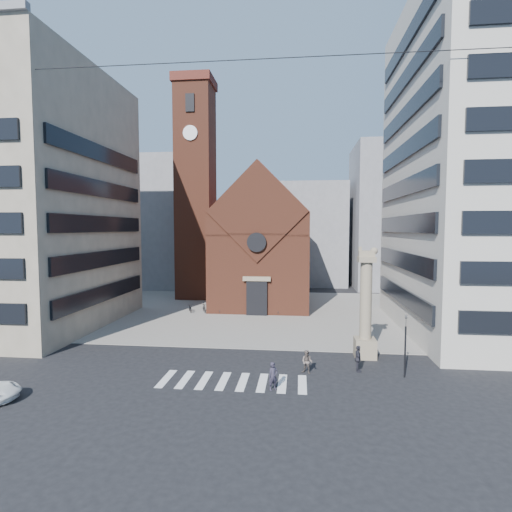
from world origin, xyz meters
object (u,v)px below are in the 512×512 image
(lion_column, at_px, (366,314))
(pedestrian_2, at_px, (358,359))
(scooter_0, at_px, (190,308))
(pedestrian_1, at_px, (307,362))
(traffic_light, at_px, (405,344))
(pedestrian_0, at_px, (273,376))

(lion_column, height_order, pedestrian_2, lion_column)
(scooter_0, bearing_deg, pedestrian_1, -77.09)
(traffic_light, height_order, pedestrian_0, traffic_light)
(traffic_light, xyz_separation_m, pedestrian_0, (-8.73, -3.06, -1.41))
(traffic_light, xyz_separation_m, scooter_0, (-20.15, 18.83, -1.74))
(lion_column, bearing_deg, traffic_light, -63.54)
(pedestrian_0, distance_m, pedestrian_1, 3.78)
(pedestrian_0, height_order, scooter_0, pedestrian_0)
(pedestrian_0, relative_size, pedestrian_1, 1.08)
(lion_column, distance_m, pedestrian_0, 10.10)
(traffic_light, bearing_deg, pedestrian_0, -160.66)
(pedestrian_1, relative_size, pedestrian_2, 0.87)
(pedestrian_0, relative_size, pedestrian_2, 0.93)
(pedestrian_0, bearing_deg, lion_column, 11.40)
(traffic_light, relative_size, pedestrian_0, 2.46)
(lion_column, bearing_deg, scooter_0, 140.77)
(pedestrian_1, distance_m, pedestrian_2, 3.63)
(pedestrian_2, relative_size, scooter_0, 1.00)
(pedestrian_0, height_order, pedestrian_1, pedestrian_0)
(pedestrian_2, distance_m, scooter_0, 24.95)
(scooter_0, bearing_deg, lion_column, -62.18)
(traffic_light, distance_m, pedestrian_1, 6.73)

